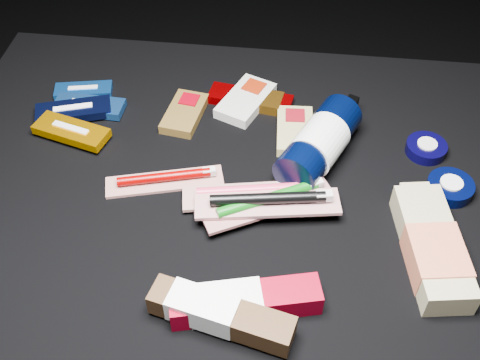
# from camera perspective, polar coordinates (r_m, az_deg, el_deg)

# --- Properties ---
(ground) EXTENTS (3.00, 3.00, 0.00)m
(ground) POSITION_cam_1_polar(r_m,az_deg,el_deg) (1.26, -0.75, -13.48)
(ground) COLOR black
(ground) RESTS_ON ground
(cloth_table) EXTENTS (0.98, 0.78, 0.40)m
(cloth_table) POSITION_cam_1_polar(r_m,az_deg,el_deg) (1.09, -0.85, -8.26)
(cloth_table) COLOR black
(cloth_table) RESTS_ON ground
(luna_bar_0) EXTENTS (0.11, 0.06, 0.01)m
(luna_bar_0) POSITION_cam_1_polar(r_m,az_deg,el_deg) (1.15, -14.62, 8.23)
(luna_bar_0) COLOR #1350A9
(luna_bar_0) RESTS_ON cloth_table
(luna_bar_1) EXTENTS (0.12, 0.05, 0.02)m
(luna_bar_1) POSITION_cam_1_polar(r_m,az_deg,el_deg) (1.10, -14.09, 6.82)
(luna_bar_1) COLOR #1B4F9A
(luna_bar_1) RESTS_ON cloth_table
(luna_bar_2) EXTENTS (0.14, 0.09, 0.02)m
(luna_bar_2) POSITION_cam_1_polar(r_m,az_deg,el_deg) (1.09, -15.49, 6.35)
(luna_bar_2) COLOR black
(luna_bar_2) RESTS_ON cloth_table
(luna_bar_3) EXTENTS (0.14, 0.08, 0.02)m
(luna_bar_3) POSITION_cam_1_polar(r_m,az_deg,el_deg) (1.05, -15.69, 4.48)
(luna_bar_3) COLOR #D98800
(luna_bar_3) RESTS_ON cloth_table
(clif_bar_0) EXTENTS (0.07, 0.11, 0.02)m
(clif_bar_0) POSITION_cam_1_polar(r_m,az_deg,el_deg) (1.06, -5.20, 6.47)
(clif_bar_0) COLOR brown
(clif_bar_0) RESTS_ON cloth_table
(clif_bar_1) EXTENTS (0.10, 0.13, 0.02)m
(clif_bar_1) POSITION_cam_1_polar(r_m,az_deg,el_deg) (1.08, 0.67, 7.70)
(clif_bar_1) COLOR beige
(clif_bar_1) RESTS_ON cloth_table
(clif_bar_2) EXTENTS (0.07, 0.11, 0.02)m
(clif_bar_2) POSITION_cam_1_polar(r_m,az_deg,el_deg) (1.03, 5.22, 4.83)
(clif_bar_2) COLOR tan
(clif_bar_2) RESTS_ON cloth_table
(power_bar) EXTENTS (0.15, 0.07, 0.02)m
(power_bar) POSITION_cam_1_polar(r_m,az_deg,el_deg) (1.08, 1.43, 7.59)
(power_bar) COLOR #8A0002
(power_bar) RESTS_ON cloth_table
(lotion_bottle) EXTENTS (0.14, 0.23, 0.07)m
(lotion_bottle) POSITION_cam_1_polar(r_m,az_deg,el_deg) (0.97, 7.54, 3.50)
(lotion_bottle) COLOR black
(lotion_bottle) RESTS_ON cloth_table
(cream_tin_upper) EXTENTS (0.07, 0.07, 0.02)m
(cream_tin_upper) POSITION_cam_1_polar(r_m,az_deg,el_deg) (1.04, 17.23, 2.90)
(cream_tin_upper) COLOR black
(cream_tin_upper) RESTS_ON cloth_table
(cream_tin_lower) EXTENTS (0.07, 0.07, 0.02)m
(cream_tin_lower) POSITION_cam_1_polar(r_m,az_deg,el_deg) (0.98, 19.29, -0.66)
(cream_tin_lower) COLOR black
(cream_tin_lower) RESTS_ON cloth_table
(bodywash_bottle) EXTENTS (0.10, 0.21, 0.04)m
(bodywash_bottle) POSITION_cam_1_polar(r_m,az_deg,el_deg) (0.88, 17.77, -6.21)
(bodywash_bottle) COLOR tan
(bodywash_bottle) RESTS_ON cloth_table
(toothbrush_pack_0) EXTENTS (0.19, 0.09, 0.02)m
(toothbrush_pack_0) POSITION_cam_1_polar(r_m,az_deg,el_deg) (0.95, -7.03, 0.07)
(toothbrush_pack_0) COLOR #B5AFA8
(toothbrush_pack_0) RESTS_ON cloth_table
(toothbrush_pack_1) EXTENTS (0.21, 0.09, 0.02)m
(toothbrush_pack_1) POSITION_cam_1_polar(r_m,az_deg,el_deg) (0.91, 1.23, -1.23)
(toothbrush_pack_1) COLOR #BBB2AE
(toothbrush_pack_1) RESTS_ON cloth_table
(toothbrush_pack_2) EXTENTS (0.20, 0.14, 0.02)m
(toothbrush_pack_2) POSITION_cam_1_polar(r_m,az_deg,el_deg) (0.89, 2.82, -1.98)
(toothbrush_pack_2) COLOR #B0AAA3
(toothbrush_pack_2) RESTS_ON cloth_table
(toothbrush_pack_3) EXTENTS (0.22, 0.08, 0.02)m
(toothbrush_pack_3) POSITION_cam_1_polar(r_m,az_deg,el_deg) (0.88, 2.83, -2.04)
(toothbrush_pack_3) COLOR silver
(toothbrush_pack_3) RESTS_ON cloth_table
(toothpaste_carton_red) EXTENTS (0.20, 0.09, 0.04)m
(toothpaste_carton_red) POSITION_cam_1_polar(r_m,az_deg,el_deg) (0.79, -0.13, -11.50)
(toothpaste_carton_red) COLOR maroon
(toothpaste_carton_red) RESTS_ON cloth_table
(toothpaste_carton_green) EXTENTS (0.19, 0.08, 0.04)m
(toothpaste_carton_green) POSITION_cam_1_polar(r_m,az_deg,el_deg) (0.78, -2.41, -12.45)
(toothpaste_carton_green) COLOR #3D2613
(toothpaste_carton_green) RESTS_ON cloth_table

